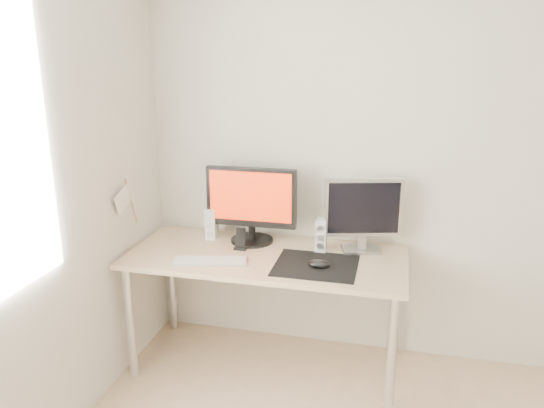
{
  "coord_description": "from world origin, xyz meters",
  "views": [
    {
      "loc": [
        -0.23,
        -1.38,
        1.88
      ],
      "look_at": [
        -0.92,
        1.47,
        1.01
      ],
      "focal_mm": 35.0,
      "sensor_mm": 36.0,
      "label": 1
    }
  ],
  "objects_px": {
    "second_monitor": "(363,211)",
    "speaker_right": "(321,235)",
    "speaker_left": "(212,224)",
    "main_monitor": "(251,202)",
    "desk": "(266,267)",
    "phone_dock": "(241,243)",
    "keyboard": "(211,261)",
    "mouse": "(319,264)"
  },
  "relations": [
    {
      "from": "speaker_left",
      "to": "phone_dock",
      "type": "xyz_separation_m",
      "value": [
        0.23,
        -0.13,
        -0.06
      ]
    },
    {
      "from": "desk",
      "to": "second_monitor",
      "type": "xyz_separation_m",
      "value": [
        0.53,
        0.2,
        0.32
      ]
    },
    {
      "from": "mouse",
      "to": "desk",
      "type": "xyz_separation_m",
      "value": [
        -0.33,
        0.12,
        -0.1
      ]
    },
    {
      "from": "second_monitor",
      "to": "keyboard",
      "type": "distance_m",
      "value": 0.92
    },
    {
      "from": "keyboard",
      "to": "phone_dock",
      "type": "bearing_deg",
      "value": 64.96
    },
    {
      "from": "mouse",
      "to": "speaker_left",
      "type": "bearing_deg",
      "value": 157.47
    },
    {
      "from": "speaker_right",
      "to": "keyboard",
      "type": "bearing_deg",
      "value": -151.83
    },
    {
      "from": "main_monitor",
      "to": "phone_dock",
      "type": "distance_m",
      "value": 0.25
    },
    {
      "from": "main_monitor",
      "to": "second_monitor",
      "type": "height_order",
      "value": "main_monitor"
    },
    {
      "from": "second_monitor",
      "to": "speaker_right",
      "type": "distance_m",
      "value": 0.28
    },
    {
      "from": "speaker_left",
      "to": "keyboard",
      "type": "relative_size",
      "value": 0.46
    },
    {
      "from": "desk",
      "to": "keyboard",
      "type": "xyz_separation_m",
      "value": [
        -0.27,
        -0.18,
        0.09
      ]
    },
    {
      "from": "second_monitor",
      "to": "speaker_left",
      "type": "xyz_separation_m",
      "value": [
        -0.92,
        -0.02,
        -0.14
      ]
    },
    {
      "from": "mouse",
      "to": "speaker_right",
      "type": "distance_m",
      "value": 0.26
    },
    {
      "from": "keyboard",
      "to": "speaker_left",
      "type": "bearing_deg",
      "value": 108.61
    },
    {
      "from": "second_monitor",
      "to": "speaker_right",
      "type": "xyz_separation_m",
      "value": [
        -0.23,
        -0.07,
        -0.14
      ]
    },
    {
      "from": "keyboard",
      "to": "phone_dock",
      "type": "xyz_separation_m",
      "value": [
        0.11,
        0.23,
        0.03
      ]
    },
    {
      "from": "second_monitor",
      "to": "phone_dock",
      "type": "xyz_separation_m",
      "value": [
        -0.7,
        -0.15,
        -0.2
      ]
    },
    {
      "from": "desk",
      "to": "speaker_right",
      "type": "bearing_deg",
      "value": 23.52
    },
    {
      "from": "second_monitor",
      "to": "speaker_left",
      "type": "height_order",
      "value": "second_monitor"
    },
    {
      "from": "speaker_right",
      "to": "keyboard",
      "type": "relative_size",
      "value": 0.46
    },
    {
      "from": "speaker_left",
      "to": "phone_dock",
      "type": "bearing_deg",
      "value": -29.08
    },
    {
      "from": "desk",
      "to": "phone_dock",
      "type": "relative_size",
      "value": 12.22
    },
    {
      "from": "mouse",
      "to": "speaker_left",
      "type": "distance_m",
      "value": 0.78
    },
    {
      "from": "speaker_left",
      "to": "speaker_right",
      "type": "bearing_deg",
      "value": -3.98
    },
    {
      "from": "desk",
      "to": "main_monitor",
      "type": "height_order",
      "value": "main_monitor"
    },
    {
      "from": "second_monitor",
      "to": "phone_dock",
      "type": "distance_m",
      "value": 0.74
    },
    {
      "from": "main_monitor",
      "to": "second_monitor",
      "type": "xyz_separation_m",
      "value": [
        0.66,
        0.02,
        -0.01
      ]
    },
    {
      "from": "main_monitor",
      "to": "speaker_right",
      "type": "relative_size",
      "value": 2.77
    },
    {
      "from": "desk",
      "to": "speaker_left",
      "type": "xyz_separation_m",
      "value": [
        -0.39,
        0.18,
        0.18
      ]
    },
    {
      "from": "second_monitor",
      "to": "speaker_right",
      "type": "bearing_deg",
      "value": -163.17
    },
    {
      "from": "desk",
      "to": "second_monitor",
      "type": "bearing_deg",
      "value": 20.67
    },
    {
      "from": "mouse",
      "to": "second_monitor",
      "type": "relative_size",
      "value": 0.27
    },
    {
      "from": "speaker_left",
      "to": "speaker_right",
      "type": "relative_size",
      "value": 1.0
    },
    {
      "from": "speaker_left",
      "to": "speaker_right",
      "type": "height_order",
      "value": "same"
    },
    {
      "from": "keyboard",
      "to": "speaker_right",
      "type": "bearing_deg",
      "value": 28.17
    },
    {
      "from": "speaker_left",
      "to": "phone_dock",
      "type": "relative_size",
      "value": 1.52
    },
    {
      "from": "main_monitor",
      "to": "speaker_left",
      "type": "bearing_deg",
      "value": -179.34
    },
    {
      "from": "main_monitor",
      "to": "second_monitor",
      "type": "bearing_deg",
      "value": 1.59
    },
    {
      "from": "desk",
      "to": "main_monitor",
      "type": "xyz_separation_m",
      "value": [
        -0.14,
        0.18,
        0.33
      ]
    },
    {
      "from": "speaker_right",
      "to": "phone_dock",
      "type": "relative_size",
      "value": 1.52
    },
    {
      "from": "desk",
      "to": "phone_dock",
      "type": "bearing_deg",
      "value": 162.9
    }
  ]
}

